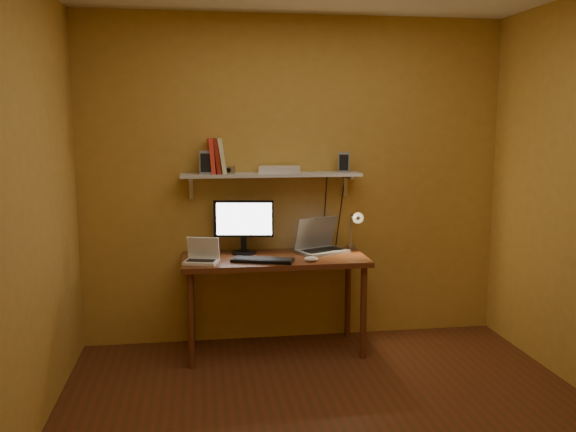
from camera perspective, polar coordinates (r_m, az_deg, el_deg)
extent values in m
cube|color=#5C2817|center=(3.76, 4.75, -19.40)|extent=(3.40, 3.20, 0.02)
cube|color=gold|center=(4.92, 0.65, 3.32)|extent=(3.40, 0.02, 2.60)
cube|color=gold|center=(1.85, 16.77, -5.99)|extent=(3.40, 0.02, 2.60)
cube|color=gold|center=(3.39, -24.35, 0.14)|extent=(0.02, 3.20, 2.60)
cube|color=#632B17|center=(4.66, -1.27, -4.09)|extent=(1.40, 0.60, 0.04)
cylinder|color=#632B17|center=(4.49, -9.10, -9.65)|extent=(0.05, 0.05, 0.71)
cylinder|color=#632B17|center=(4.65, 7.07, -8.96)|extent=(0.05, 0.05, 0.71)
cylinder|color=#632B17|center=(4.95, -9.05, -7.91)|extent=(0.05, 0.05, 0.71)
cylinder|color=#632B17|center=(5.09, 5.62, -7.36)|extent=(0.05, 0.05, 0.71)
cube|color=silver|center=(4.75, -1.58, 3.88)|extent=(1.40, 0.25, 0.02)
cube|color=silver|center=(4.83, -9.06, 2.64)|extent=(0.03, 0.03, 0.18)
cube|color=silver|center=(4.98, 5.38, 2.88)|extent=(0.03, 0.03, 0.18)
cylinder|color=black|center=(4.78, -4.14, -3.44)|extent=(0.22, 0.22, 0.01)
cube|color=black|center=(4.77, -4.15, -2.58)|extent=(0.05, 0.04, 0.14)
cube|color=black|center=(4.73, -4.18, -0.25)|extent=(0.46, 0.10, 0.29)
cube|color=white|center=(4.72, -4.16, -0.28)|extent=(0.42, 0.07, 0.25)
cube|color=gray|center=(4.82, 3.24, -3.30)|extent=(0.44, 0.39, 0.02)
cube|color=black|center=(4.82, 3.25, -3.17)|extent=(0.34, 0.26, 0.00)
cube|color=gray|center=(4.87, 2.61, -1.55)|extent=(0.37, 0.23, 0.25)
cube|color=#141A3E|center=(4.87, 2.61, -1.55)|extent=(0.32, 0.19, 0.21)
cube|color=white|center=(4.48, -8.13, -4.28)|extent=(0.27, 0.22, 0.02)
cube|color=black|center=(4.48, -8.14, -4.14)|extent=(0.22, 0.14, 0.00)
cube|color=white|center=(4.53, -7.93, -2.98)|extent=(0.24, 0.11, 0.16)
cube|color=black|center=(4.53, -7.93, -2.98)|extent=(0.21, 0.09, 0.14)
cube|color=black|center=(4.49, -2.39, -4.15)|extent=(0.48, 0.29, 0.02)
ellipsoid|color=white|center=(4.50, 2.16, -4.04)|extent=(0.12, 0.09, 0.04)
cube|color=silver|center=(5.01, 5.91, -3.11)|extent=(0.05, 0.06, 0.08)
cylinder|color=silver|center=(4.98, 5.93, -1.42)|extent=(0.02, 0.02, 0.28)
cylinder|color=silver|center=(4.88, 6.19, 0.04)|extent=(0.01, 0.16, 0.01)
cone|color=silver|center=(4.80, 6.43, -0.11)|extent=(0.09, 0.09, 0.09)
sphere|color=#FFE0A5|center=(4.78, 6.49, -0.14)|extent=(0.04, 0.04, 0.04)
cube|color=gray|center=(4.69, -7.67, 5.00)|extent=(0.10, 0.10, 0.18)
cube|color=gray|center=(4.85, 5.27, 5.04)|extent=(0.11, 0.11, 0.16)
cube|color=red|center=(4.71, -7.20, 5.57)|extent=(0.06, 0.19, 0.27)
cube|color=maroon|center=(4.71, -6.74, 5.58)|extent=(0.07, 0.19, 0.27)
cube|color=#EAECB4|center=(4.71, -6.28, 5.59)|extent=(0.08, 0.19, 0.27)
cube|color=silver|center=(4.67, -5.55, 4.30)|extent=(0.11, 0.06, 0.06)
cylinder|color=black|center=(4.65, -5.54, 4.29)|extent=(0.04, 0.03, 0.04)
cube|color=white|center=(4.75, -0.80, 4.36)|extent=(0.35, 0.26, 0.05)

